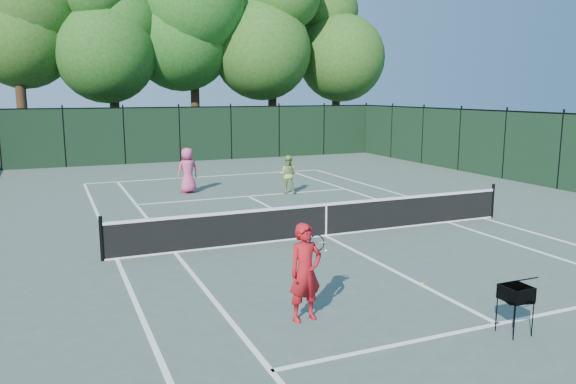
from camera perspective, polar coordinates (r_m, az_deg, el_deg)
name	(u,v)px	position (r m, az deg, el deg)	size (l,w,h in m)	color
ground	(326,236)	(15.34, 3.85, -4.47)	(90.00, 90.00, 0.00)	#46554C
sideline_doubles_left	(117,259)	(13.83, -17.00, -6.54)	(0.10, 23.77, 0.01)	white
sideline_doubles_right	(484,218)	(18.43, 19.25, -2.53)	(0.10, 23.77, 0.01)	white
sideline_singles_left	(175,253)	(14.02, -11.40, -6.05)	(0.10, 23.77, 0.01)	white
sideline_singles_right	(448,222)	(17.55, 15.93, -2.97)	(0.10, 23.77, 0.01)	white
baseline_far	(209,176)	(26.28, -7.98, 1.59)	(10.97, 0.10, 0.01)	white
service_line_near	(498,324)	(10.35, 20.52, -12.44)	(8.23, 0.10, 0.01)	white
service_line_far	(248,196)	(21.11, -4.05, -0.43)	(8.23, 0.10, 0.01)	white
center_service_line	(326,236)	(15.34, 3.85, -4.46)	(0.10, 12.80, 0.01)	white
tennis_net	(326,219)	(15.23, 3.87, -2.74)	(11.69, 0.09, 1.06)	black
fence_far	(180,135)	(32.03, -10.95, 5.72)	(24.00, 0.05, 3.00)	black
tree_1	(13,2)	(35.57, -26.13, 16.94)	(6.80, 6.80, 13.98)	black
tree_2	(110,24)	(35.43, -17.61, 15.94)	(6.00, 6.00, 12.40)	black
tree_3	(192,7)	(36.94, -9.68, 18.00)	(7.00, 7.00, 14.45)	black
tree_4	(272,24)	(37.68, -1.64, 16.65)	(6.20, 6.20, 12.97)	black
tree_5	(337,35)	(40.18, 4.99, 15.59)	(5.80, 5.80, 12.23)	black
coach	(305,272)	(9.62, 1.78, -8.14)	(0.89, 0.68, 1.70)	#AE131A
player_pink	(188,170)	(21.99, -10.16, 2.18)	(0.96, 0.73, 1.76)	#CA4772
player_green	(288,174)	(21.56, -0.02, 1.80)	(0.91, 0.87, 1.47)	#92B158
ball_hopper	(516,294)	(9.83, 22.16, -9.54)	(0.52, 0.52, 0.81)	black
loose_ball_near_cart	(422,284)	(11.80, 13.48, -9.10)	(0.07, 0.07, 0.07)	#D1E72F
loose_ball_midcourt	(326,251)	(13.82, 3.88, -5.98)	(0.07, 0.07, 0.07)	#DEF431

